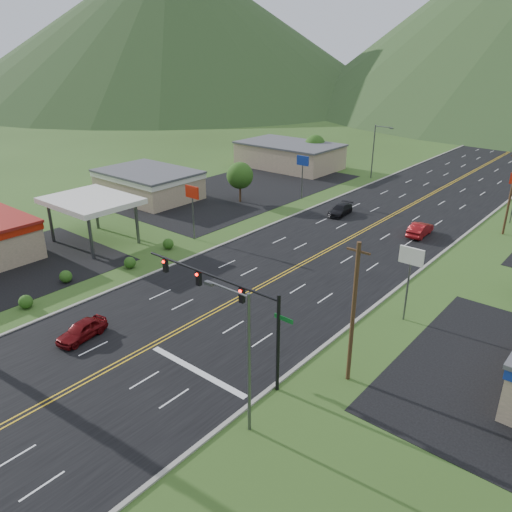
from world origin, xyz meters
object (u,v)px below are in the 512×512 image
Objects in this scene: gas_canopy at (91,202)px; car_red_far at (420,230)px; traffic_signal at (231,300)px; streetlight_east at (245,353)px; car_red_near at (82,331)px; car_dark_mid at (340,210)px; streetlight_west at (375,148)px.

gas_canopy is 38.38m from car_red_far.
traffic_signal is 1.46× the size of streetlight_east.
car_red_near is at bearing 72.12° from car_red_far.
gas_canopy reaches higher than car_dark_mid.
streetlight_west is 22.48m from car_dark_mid.
gas_canopy is at bearing 40.69° from car_red_far.
car_red_far is (27.98, 25.96, -4.08)m from gas_canopy.
streetlight_west is 61.22m from car_red_near.
car_red_near reaches higher than car_dark_mid.
streetlight_west reaches higher than car_red_near.
car_dark_mid is at bearing 108.96° from traffic_signal.
car_red_near is at bearing -157.66° from traffic_signal.
car_red_far is (17.65, -22.04, -4.39)m from streetlight_west.
car_red_far is (-5.20, 37.96, -4.39)m from streetlight_east.
car_red_far reaches higher than car_dark_mid.
streetlight_east is 16.69m from car_red_near.
car_red_far is at bearing 90.86° from traffic_signal.
traffic_signal is 34.27m from car_red_far.
car_dark_mid is at bearing 58.43° from gas_canopy.
gas_canopy is 2.12× the size of car_dark_mid.
car_dark_mid is (16.50, 26.86, -4.19)m from gas_canopy.
traffic_signal is 1.31× the size of gas_canopy.
traffic_signal is at bearing 88.68° from car_red_far.
gas_canopy is 31.80m from car_dark_mid.
gas_canopy is 2.39× the size of car_red_near.
streetlight_west is 1.91× the size of car_dark_mid.
streetlight_east reaches higher than car_red_far.
traffic_signal is 2.72× the size of car_red_far.
streetlight_east is at bearing -71.40° from car_dark_mid.
car_dark_mid is (6.18, -21.14, -4.50)m from streetlight_west.
gas_canopy is (-28.48, 8.00, -0.46)m from traffic_signal.
traffic_signal is at bearing 13.58° from car_red_near.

